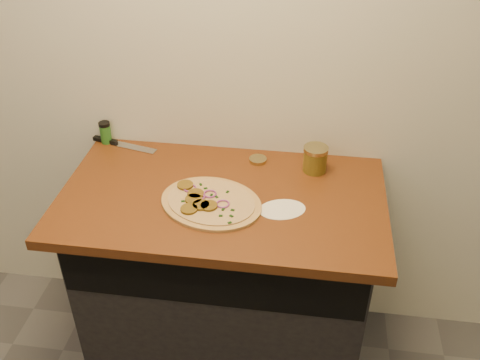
# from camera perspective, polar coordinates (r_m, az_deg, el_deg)

# --- Properties ---
(cabinet) EXTENTS (1.10, 0.60, 0.86)m
(cabinet) POSITION_cam_1_polar(r_m,az_deg,el_deg) (2.30, -1.56, -10.54)
(cabinet) COLOR black
(cabinet) RESTS_ON ground
(countertop) EXTENTS (1.20, 0.70, 0.04)m
(countertop) POSITION_cam_1_polar(r_m,az_deg,el_deg) (1.99, -1.90, -1.97)
(countertop) COLOR #622F12
(countertop) RESTS_ON cabinet
(pizza) EXTENTS (0.47, 0.47, 0.03)m
(pizza) POSITION_cam_1_polar(r_m,az_deg,el_deg) (1.92, -3.25, -2.36)
(pizza) COLOR tan
(pizza) RESTS_ON countertop
(chefs_knife) EXTENTS (0.29, 0.10, 0.02)m
(chefs_knife) POSITION_cam_1_polar(r_m,az_deg,el_deg) (2.32, -12.83, 3.81)
(chefs_knife) COLOR #B7BAC1
(chefs_knife) RESTS_ON countertop
(mason_jar_lid) EXTENTS (0.08, 0.08, 0.01)m
(mason_jar_lid) POSITION_cam_1_polar(r_m,az_deg,el_deg) (2.15, 1.92, 2.16)
(mason_jar_lid) COLOR tan
(mason_jar_lid) RESTS_ON countertop
(salsa_jar) EXTENTS (0.10, 0.10, 0.10)m
(salsa_jar) POSITION_cam_1_polar(r_m,az_deg,el_deg) (2.09, 8.02, 2.25)
(salsa_jar) COLOR maroon
(salsa_jar) RESTS_ON countertop
(spice_shaker) EXTENTS (0.05, 0.05, 0.09)m
(spice_shaker) POSITION_cam_1_polar(r_m,az_deg,el_deg) (2.33, -14.16, 4.94)
(spice_shaker) COLOR #296A21
(spice_shaker) RESTS_ON countertop
(flour_spill) EXTENTS (0.22, 0.22, 0.00)m
(flour_spill) POSITION_cam_1_polar(r_m,az_deg,el_deg) (1.90, 4.51, -3.14)
(flour_spill) COLOR white
(flour_spill) RESTS_ON countertop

